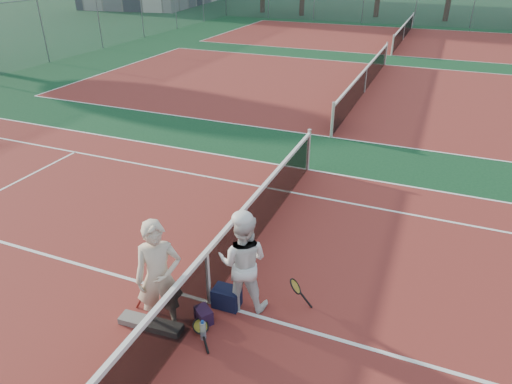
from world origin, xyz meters
TOP-DOWN VIEW (x-y plane):
  - ground at (0.00, 0.00)m, footprint 130.00×130.00m
  - court_main at (0.00, 0.00)m, footprint 23.77×10.97m
  - court_far_a at (0.00, 13.50)m, footprint 23.77×10.97m
  - court_far_b at (0.00, 27.00)m, footprint 23.77×10.97m
  - net_main at (0.00, 0.00)m, footprint 0.10×10.98m
  - net_far_a at (0.00, 13.50)m, footprint 0.10×10.98m
  - net_far_b at (0.00, 27.00)m, footprint 0.10×10.98m
  - fence_back at (0.00, 34.00)m, footprint 32.00×0.06m
  - player_a at (-0.38, -0.72)m, footprint 0.79×0.72m
  - player_b at (0.52, 0.19)m, footprint 0.89×0.75m
  - racket_red at (-0.83, -0.38)m, footprint 0.43×0.43m
  - racket_black_held at (1.29, 0.45)m, footprint 0.42×0.34m
  - racket_spare at (0.18, -0.61)m, footprint 0.59×0.63m
  - sports_bag_navy at (0.29, 0.04)m, footprint 0.43×0.30m
  - sports_bag_purple at (0.12, -0.41)m, footprint 0.35×0.34m
  - net_cover_canvas at (-0.57, -0.81)m, footprint 1.01×0.30m
  - water_bottle at (0.28, -0.72)m, footprint 0.09×0.09m

SIDE VIEW (x-z plane):
  - ground at x=0.00m, z-range 0.00..0.00m
  - court_main at x=0.00m, z-range 0.00..0.01m
  - court_far_a at x=0.00m, z-range 0.00..0.01m
  - court_far_b at x=0.00m, z-range 0.00..0.01m
  - net_cover_canvas at x=-0.57m, z-range 0.00..0.11m
  - racket_spare at x=0.18m, z-range 0.00..0.15m
  - sports_bag_purple at x=0.12m, z-range 0.00..0.24m
  - water_bottle at x=0.28m, z-range 0.00..0.30m
  - sports_bag_navy at x=0.29m, z-range 0.00..0.33m
  - racket_black_held at x=1.29m, z-range 0.00..0.50m
  - racket_red at x=-0.83m, z-range 0.00..0.53m
  - net_main at x=0.00m, z-range 0.00..1.02m
  - net_far_a at x=0.00m, z-range 0.00..1.02m
  - net_far_b at x=0.00m, z-range 0.00..1.02m
  - player_b at x=0.52m, z-range 0.00..1.63m
  - player_a at x=-0.38m, z-range 0.00..1.82m
  - fence_back at x=0.00m, z-range 0.00..3.00m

